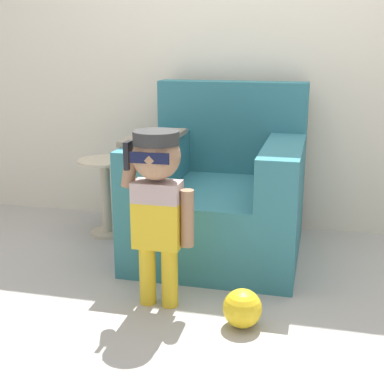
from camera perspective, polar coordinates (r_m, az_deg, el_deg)
ground_plane at (r=3.09m, az=3.33°, el=-8.20°), size 10.00×10.00×0.00m
wall_back at (r=3.67m, az=6.18°, el=16.35°), size 10.00×0.05×2.60m
armchair at (r=3.25m, az=3.05°, el=-0.34°), size 0.98×1.01×1.01m
person_child at (r=2.50m, az=-3.71°, el=0.00°), size 0.35×0.27×0.87m
side_table at (r=3.58m, az=-9.19°, el=0.23°), size 0.35×0.35×0.52m
toy_ball at (r=2.49m, az=5.39°, el=-12.25°), size 0.18×0.18×0.18m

